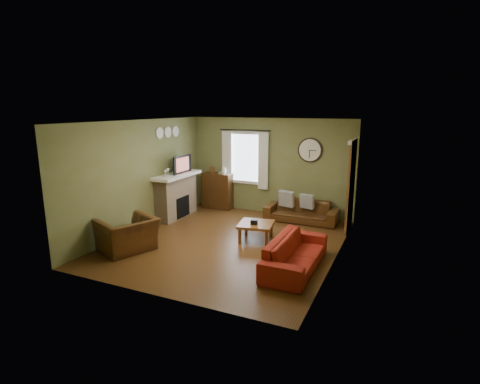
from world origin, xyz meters
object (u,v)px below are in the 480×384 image
at_px(bookshelf, 217,191).
at_px(armchair, 127,235).
at_px(coffee_table, 256,232).
at_px(sofa_brown, 301,211).
at_px(sofa_red, 296,253).

relative_size(bookshelf, armchair, 0.96).
bearing_deg(coffee_table, armchair, -142.22).
xyz_separation_m(armchair, coffee_table, (2.15, 1.67, -0.15)).
bearing_deg(coffee_table, sofa_brown, 73.06).
relative_size(bookshelf, coffee_table, 1.39).
relative_size(sofa_brown, armchair, 1.74).
height_order(sofa_red, coffee_table, sofa_red).
relative_size(bookshelf, sofa_red, 0.52).
bearing_deg(coffee_table, bookshelf, 134.94).
distance_m(bookshelf, sofa_red, 4.48).
bearing_deg(armchair, coffee_table, 149.56).
height_order(sofa_brown, armchair, armchair).
bearing_deg(sofa_brown, armchair, -128.04).
height_order(sofa_brown, coffee_table, sofa_brown).
height_order(sofa_red, armchair, armchair).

